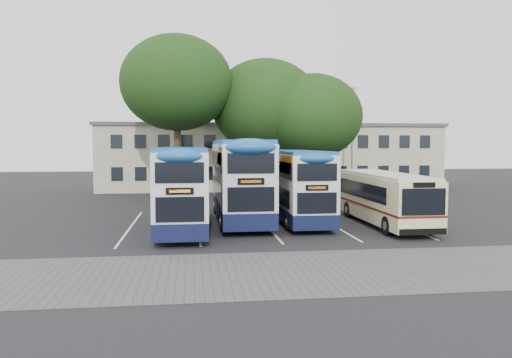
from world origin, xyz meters
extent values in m
plane|color=black|center=(0.00, 0.00, 0.00)|extent=(120.00, 120.00, 0.00)
cube|color=#595654|center=(-2.00, -5.00, 0.01)|extent=(40.00, 6.00, 0.01)
cube|color=silver|center=(-10.75, 5.00, 0.01)|extent=(0.12, 11.00, 0.01)
cube|color=silver|center=(-7.25, 5.00, 0.01)|extent=(0.12, 11.00, 0.01)
cube|color=silver|center=(-3.75, 5.00, 0.01)|extent=(0.12, 11.00, 0.01)
cube|color=silver|center=(-0.25, 5.00, 0.01)|extent=(0.12, 11.00, 0.01)
cube|color=silver|center=(3.25, 5.00, 0.01)|extent=(0.12, 11.00, 0.01)
cube|color=#A69D86|center=(0.00, 27.00, 3.00)|extent=(32.00, 8.00, 6.00)
cube|color=#4C4C4F|center=(0.00, 27.00, 6.05)|extent=(32.40, 8.40, 0.30)
cube|color=black|center=(0.00, 22.98, 1.70)|extent=(30.00, 0.06, 1.20)
cube|color=black|center=(0.00, 22.98, 4.50)|extent=(30.00, 0.06, 1.20)
cylinder|color=gray|center=(6.00, 20.00, 4.50)|extent=(0.14, 0.14, 9.00)
cube|color=gray|center=(6.00, 20.00, 9.00)|extent=(0.12, 0.80, 0.12)
cube|color=gray|center=(6.00, 19.60, 8.95)|extent=(0.25, 0.50, 0.12)
cylinder|color=black|center=(-8.65, 16.62, 3.24)|extent=(0.50, 0.50, 6.48)
ellipsoid|color=black|center=(-8.65, 16.62, 8.81)|extent=(8.36, 8.36, 7.11)
cylinder|color=black|center=(-1.76, 18.28, 2.70)|extent=(0.50, 0.50, 5.40)
ellipsoid|color=black|center=(-1.76, 18.28, 7.34)|extent=(8.63, 8.63, 7.34)
cylinder|color=black|center=(1.69, 16.62, 2.36)|extent=(0.50, 0.50, 4.73)
ellipsoid|color=black|center=(1.69, 16.62, 6.43)|extent=(7.66, 7.66, 6.51)
cube|color=#0F1537|center=(-8.08, 4.00, 0.65)|extent=(2.33, 9.80, 0.75)
cube|color=silver|center=(-8.08, 4.00, 2.47)|extent=(2.33, 9.80, 2.89)
cube|color=#1B56A3|center=(-8.08, 4.00, 3.97)|extent=(2.29, 9.61, 0.28)
cube|color=black|center=(-8.08, 4.28, 1.68)|extent=(2.37, 8.68, 0.93)
cube|color=black|center=(-8.08, 4.00, 3.13)|extent=(2.37, 9.24, 0.84)
cube|color=orange|center=(-6.91, 0.78, 3.64)|extent=(0.02, 2.99, 0.51)
cube|color=black|center=(-8.08, -0.93, 2.38)|extent=(1.12, 0.06, 0.28)
cylinder|color=black|center=(-9.14, 6.85, 0.47)|extent=(0.28, 0.93, 0.93)
cylinder|color=black|center=(-7.03, 6.85, 0.47)|extent=(0.28, 0.93, 0.93)
cylinder|color=black|center=(-9.14, 0.78, 0.47)|extent=(0.28, 0.93, 0.93)
cylinder|color=black|center=(-7.03, 0.78, 0.47)|extent=(0.28, 0.93, 0.93)
cube|color=red|center=(-6.90, 5.17, 3.13)|extent=(0.02, 3.73, 0.79)
cube|color=#0F1537|center=(-4.95, 6.42, 0.71)|extent=(2.55, 10.69, 0.81)
cube|color=silver|center=(-4.95, 6.42, 2.70)|extent=(2.55, 10.69, 3.16)
cube|color=#1B56A3|center=(-4.95, 6.42, 4.33)|extent=(2.50, 10.48, 0.31)
cube|color=black|center=(-4.95, 6.73, 1.83)|extent=(2.59, 9.47, 1.02)
cube|color=black|center=(-4.95, 6.42, 3.41)|extent=(2.59, 10.08, 0.92)
cube|color=orange|center=(-3.67, 2.91, 3.97)|extent=(0.02, 3.26, 0.56)
cube|color=black|center=(-4.95, 1.04, 2.60)|extent=(1.22, 0.06, 0.31)
cylinder|color=black|center=(-6.11, 9.53, 0.51)|extent=(0.31, 1.02, 1.02)
cylinder|color=black|center=(-3.80, 9.53, 0.51)|extent=(0.31, 1.02, 1.02)
cylinder|color=black|center=(-6.11, 2.91, 0.51)|extent=(0.31, 1.02, 1.02)
cylinder|color=black|center=(-3.80, 2.91, 0.51)|extent=(0.31, 1.02, 1.02)
cube|color=#0F1537|center=(-1.89, 5.82, 0.62)|extent=(2.23, 9.36, 0.71)
cube|color=silver|center=(-1.89, 5.82, 2.36)|extent=(2.23, 9.36, 2.76)
cube|color=#1B56A3|center=(-1.89, 5.82, 3.79)|extent=(2.18, 9.17, 0.27)
cube|color=black|center=(-1.89, 6.09, 1.60)|extent=(2.27, 8.29, 0.89)
cube|color=black|center=(-1.89, 5.82, 2.99)|extent=(2.27, 8.82, 0.80)
cube|color=orange|center=(-0.76, 2.75, 3.48)|extent=(0.02, 2.85, 0.49)
cube|color=black|center=(-1.89, 1.11, 2.27)|extent=(1.07, 0.06, 0.27)
cylinder|color=black|center=(-2.89, 8.54, 0.45)|extent=(0.27, 0.89, 0.89)
cylinder|color=black|center=(-0.88, 8.54, 0.45)|extent=(0.27, 0.89, 0.89)
cylinder|color=black|center=(-2.89, 2.75, 0.45)|extent=(0.27, 0.89, 0.89)
cylinder|color=black|center=(-0.88, 2.75, 0.45)|extent=(0.27, 0.89, 0.89)
cube|color=beige|center=(2.50, 4.07, 1.44)|extent=(2.29, 9.15, 2.33)
cube|color=beige|center=(2.50, 4.07, 2.65)|extent=(2.20, 8.78, 0.18)
cube|color=black|center=(2.50, 4.53, 1.83)|extent=(2.33, 7.32, 0.82)
cube|color=#5E1A12|center=(2.50, 4.07, 1.05)|extent=(2.32, 9.17, 0.11)
cube|color=black|center=(2.50, -0.52, 1.74)|extent=(2.01, 0.06, 1.19)
cylinder|color=black|center=(1.47, 0.96, 0.46)|extent=(0.27, 0.91, 0.91)
cylinder|color=black|center=(3.54, 0.96, 0.46)|extent=(0.27, 0.91, 0.91)
cylinder|color=black|center=(1.47, 6.81, 0.46)|extent=(0.27, 0.91, 0.91)
cylinder|color=black|center=(3.54, 6.81, 0.46)|extent=(0.27, 0.91, 0.91)
camera|label=1|loc=(-7.60, -21.16, 4.27)|focal=35.00mm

